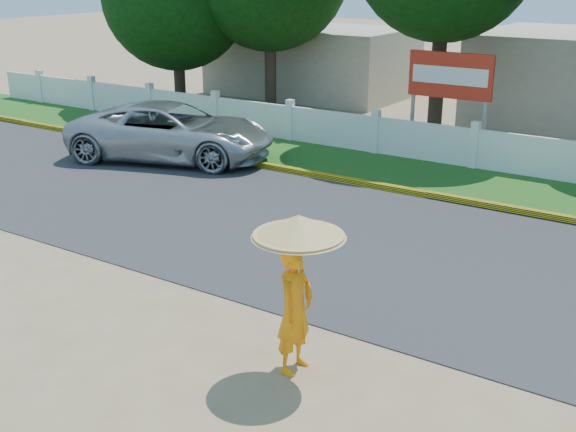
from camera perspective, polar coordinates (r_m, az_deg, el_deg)
name	(u,v)px	position (r m, az deg, el deg)	size (l,w,h in m)	color
ground	(216,333)	(11.18, -5.73, -9.15)	(120.00, 120.00, 0.00)	#9E8460
road	(356,242)	(14.60, 5.42, -2.07)	(60.00, 7.00, 0.02)	#38383A
grass_verge	(453,180)	(19.16, 12.90, 2.77)	(60.00, 3.50, 0.03)	#2D601E
curb	(427,194)	(17.62, 10.91, 1.69)	(40.00, 0.18, 0.16)	yellow
fence	(474,149)	(20.35, 14.49, 5.16)	(40.00, 0.10, 1.10)	silver
building_far	(312,61)	(31.40, 1.92, 12.15)	(8.00, 5.00, 2.80)	#B7AD99
vehicle	(172,132)	(20.86, -9.18, 6.59)	(2.67, 5.79, 1.61)	#ADB1B5
monk_with_parasol	(297,271)	(9.54, 0.70, -4.39)	(1.25, 1.25, 2.27)	orange
billboard	(450,81)	(21.47, 12.67, 10.36)	(2.50, 0.13, 2.95)	gray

